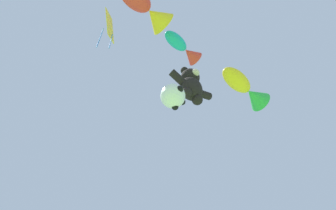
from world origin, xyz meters
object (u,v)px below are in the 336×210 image
diamond_kite (109,27)px  fish_kite_goldfin (246,89)px  fish_kite_teal (183,48)px  teddy_bear_kite (191,85)px  soccer_ball_kite (173,96)px  fish_kite_crimson (146,7)px

diamond_kite → fish_kite_goldfin: bearing=-11.4°
fish_kite_teal → diamond_kite: (-2.84, 0.80, -0.44)m
fish_kite_goldfin → fish_kite_teal: bearing=173.1°
teddy_bear_kite → diamond_kite: bearing=161.2°
teddy_bear_kite → soccer_ball_kite: bearing=-171.9°
teddy_bear_kite → soccer_ball_kite: 1.79m
fish_kite_teal → soccer_ball_kite: bearing=-159.2°
fish_kite_teal → diamond_kite: bearing=164.2°
fish_kite_goldfin → fish_kite_teal: (-2.84, 0.34, 0.78)m
teddy_bear_kite → fish_kite_teal: fish_kite_teal is taller
teddy_bear_kite → fish_kite_teal: 3.04m
fish_kite_teal → fish_kite_crimson: (-2.20, -0.65, -0.55)m
teddy_bear_kite → fish_kite_goldfin: fish_kite_goldfin is taller
soccer_ball_kite → diamond_kite: bearing=151.8°
fish_kite_teal → fish_kite_crimson: bearing=-163.5°
diamond_kite → soccer_ball_kite: bearing=-28.2°
fish_kite_goldfin → fish_kite_teal: fish_kite_teal is taller
fish_kite_goldfin → fish_kite_teal: size_ratio=1.33×
soccer_ball_kite → fish_kite_crimson: fish_kite_crimson is taller
teddy_bear_kite → fish_kite_crimson: fish_kite_crimson is taller
diamond_kite → teddy_bear_kite: bearing=-18.8°
teddy_bear_kite → fish_kite_crimson: 3.38m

